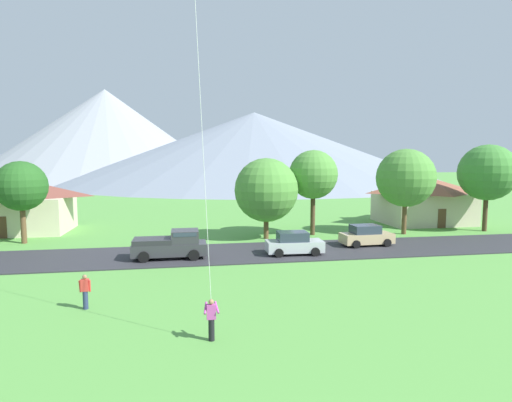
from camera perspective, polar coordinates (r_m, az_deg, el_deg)
name	(u,v)px	position (r m, az deg, el deg)	size (l,w,h in m)	color
road_strip	(216,254)	(31.66, -5.51, -7.19)	(160.00, 6.96, 0.08)	#2D2D33
mountain_east_ridge	(106,135)	(158.65, -19.84, 8.55)	(88.06, 88.06, 31.55)	#8E939E
mountain_west_ridge	(104,147)	(180.23, -20.09, 6.94)	(113.90, 113.90, 23.79)	gray
mountain_central_ridge	(254,147)	(129.62, -0.27, 7.35)	(114.28, 114.28, 21.40)	gray
house_leftmost	(15,204)	(46.66, -30.13, -0.38)	(10.59, 7.10, 5.34)	beige
house_left_center	(423,199)	(49.99, 21.91, 0.30)	(9.78, 7.73, 5.26)	beige
tree_near_left	(313,175)	(39.18, 7.85, 3.57)	(4.56, 4.56, 7.97)	#4C3823
tree_center	(266,190)	(37.02, 1.41, 1.51)	(5.69, 5.69, 7.23)	brown
tree_right_of_center	(21,186)	(40.04, -29.47, 1.77)	(4.19, 4.19, 6.97)	brown
tree_near_right	(406,178)	(41.67, 19.81, 2.97)	(5.47, 5.47, 8.09)	brown
tree_far_right	(487,173)	(46.73, 29.11, 3.41)	(5.49, 5.49, 8.56)	#4C3823
parked_car_silver_west_end	(294,244)	(31.21, 5.21, -5.82)	(4.25, 2.17, 1.68)	#B7BCC1
parked_car_tan_mid_west	(366,236)	(35.37, 14.85, -4.62)	(4.28, 2.23, 1.68)	tan
pickup_truck_charcoal_east_side	(171,244)	(30.43, -11.50, -5.85)	(5.20, 2.32, 1.99)	#333338
watcher_person	(85,291)	(21.79, -22.36, -11.34)	(0.56, 0.24, 1.68)	navy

